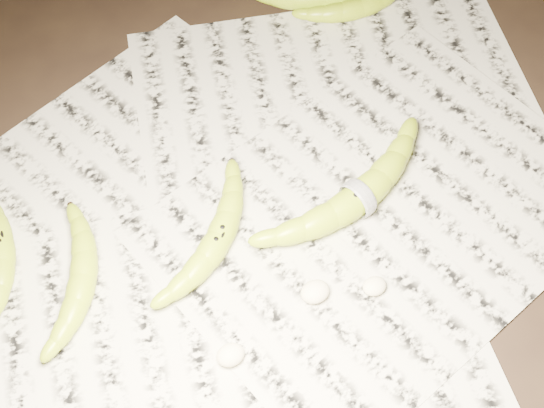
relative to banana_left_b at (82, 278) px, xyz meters
name	(u,v)px	position (x,y,z in m)	size (l,w,h in m)	color
ground	(259,239)	(0.21, -0.04, -0.02)	(3.00, 3.00, 0.00)	black
newspaper_patch	(261,206)	(0.24, 0.00, -0.02)	(0.90, 0.70, 0.01)	#BCB8A1
banana_left_b	(82,278)	(0.00, 0.00, 0.00)	(0.17, 0.05, 0.03)	#A3C018
banana_center	(218,238)	(0.16, -0.02, 0.00)	(0.19, 0.06, 0.04)	#A3C018
banana_taped	(358,197)	(0.34, -0.05, 0.00)	(0.25, 0.07, 0.04)	#A3C018
banana_upper_a	(360,6)	(0.52, 0.24, 0.00)	(0.17, 0.05, 0.03)	#A3C018
measuring_tape	(358,197)	(0.34, -0.05, 0.00)	(0.05, 0.05, 0.00)	white
flesh_chunk_a	(230,354)	(0.11, -0.16, -0.01)	(0.03, 0.03, 0.02)	beige
flesh_chunk_b	(315,290)	(0.24, -0.14, -0.01)	(0.04, 0.03, 0.02)	beige
flesh_chunk_c	(375,285)	(0.30, -0.16, -0.01)	(0.03, 0.02, 0.02)	beige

